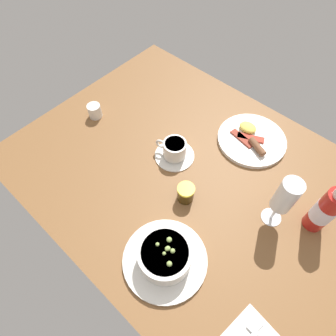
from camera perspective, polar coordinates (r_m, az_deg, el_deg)
The scene contains 8 objects.
ground_plane at distance 92.63cm, azimuth 3.89°, elevation -1.11°, with size 110.00×84.00×3.00cm, color brown.
porridge_bowl at distance 75.98cm, azimuth -0.62°, elevation -17.15°, with size 22.16×22.16×8.23cm.
coffee_cup at distance 92.19cm, azimuth 1.27°, elevation 3.52°, with size 12.96×12.96×6.63cm.
creamer_jug at distance 107.69cm, azimuth -14.40°, elevation 10.96°, with size 5.69×4.70×5.55cm.
wine_glass at distance 78.33cm, azimuth 22.26°, elevation -5.39°, with size 5.73×5.73×18.50cm.
jam_jar at distance 83.93cm, azimuth 3.52°, elevation -5.01°, with size 5.14×5.14×5.65cm.
sauce_bottle_red at distance 85.46cm, azimuth 28.71°, elevation -7.41°, with size 5.62×5.62×18.30cm.
breakfast_plate at distance 101.75cm, azimuth 16.21°, elevation 5.54°, with size 23.01×23.01×3.70cm.
Camera 1 is at (28.77, -41.25, 76.29)cm, focal length 30.71 mm.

